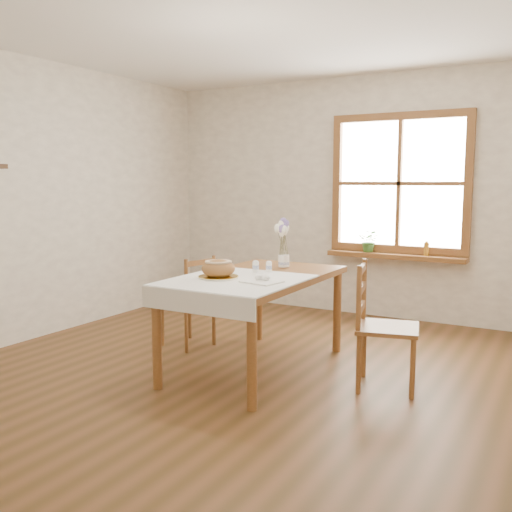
{
  "coord_description": "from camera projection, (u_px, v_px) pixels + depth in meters",
  "views": [
    {
      "loc": [
        2.16,
        -3.51,
        1.48
      ],
      "look_at": [
        0.0,
        0.3,
        0.9
      ],
      "focal_mm": 40.0,
      "sensor_mm": 36.0,
      "label": 1
    }
  ],
  "objects": [
    {
      "name": "window",
      "position": [
        399.0,
        184.0,
        5.97
      ],
      "size": [
        1.46,
        0.08,
        1.46
      ],
      "color": "brown",
      "rests_on": "ground"
    },
    {
      "name": "window_sill",
      "position": [
        395.0,
        256.0,
        6.01
      ],
      "size": [
        1.46,
        0.2,
        0.05
      ],
      "color": "brown",
      "rests_on": "ground"
    },
    {
      "name": "bread_loaf",
      "position": [
        218.0,
        267.0,
        4.23
      ],
      "size": [
        0.25,
        0.25,
        0.14
      ],
      "primitive_type": "ellipsoid",
      "color": "brown",
      "rests_on": "bread_plate"
    },
    {
      "name": "pepper_shaker",
      "position": [
        269.0,
        266.0,
        4.52
      ],
      "size": [
        0.06,
        0.06,
        0.09
      ],
      "primitive_type": "cylinder",
      "rotation": [
        0.0,
        0.0,
        0.3
      ],
      "color": "white",
      "rests_on": "table_linen"
    },
    {
      "name": "room_walls",
      "position": [
        235.0,
        149.0,
        4.06
      ],
      "size": [
        4.6,
        5.1,
        2.65
      ],
      "color": "white",
      "rests_on": "ground"
    },
    {
      "name": "flower_vase",
      "position": [
        284.0,
        262.0,
        4.8
      ],
      "size": [
        0.11,
        0.11,
        0.1
      ],
      "primitive_type": "cylinder",
      "rotation": [
        0.0,
        0.0,
        -0.14
      ],
      "color": "white",
      "rests_on": "dining_table"
    },
    {
      "name": "bread_plate",
      "position": [
        218.0,
        277.0,
        4.24
      ],
      "size": [
        0.3,
        0.3,
        0.02
      ],
      "primitive_type": "cylinder",
      "rotation": [
        0.0,
        0.0,
        0.03
      ],
      "color": "white",
      "rests_on": "table_linen"
    },
    {
      "name": "chair_left",
      "position": [
        188.0,
        301.0,
        5.12
      ],
      "size": [
        0.47,
        0.46,
        0.82
      ],
      "primitive_type": null,
      "rotation": [
        0.0,
        0.0,
        -1.79
      ],
      "color": "brown",
      "rests_on": "ground"
    },
    {
      "name": "eggs",
      "position": [
        262.0,
        278.0,
        4.06
      ],
      "size": [
        0.22,
        0.21,
        0.04
      ],
      "primitive_type": null,
      "rotation": [
        0.0,
        0.0,
        -0.18
      ],
      "color": "white",
      "rests_on": "egg_napkin"
    },
    {
      "name": "egg_napkin",
      "position": [
        262.0,
        282.0,
        4.06
      ],
      "size": [
        0.29,
        0.26,
        0.01
      ],
      "primitive_type": "cube",
      "rotation": [
        0.0,
        0.0,
        -0.18
      ],
      "color": "white",
      "rests_on": "table_linen"
    },
    {
      "name": "amber_bottle",
      "position": [
        426.0,
        248.0,
        5.84
      ],
      "size": [
        0.06,
        0.06,
        0.15
      ],
      "primitive_type": "cylinder",
      "rotation": [
        0.0,
        0.0,
        -0.09
      ],
      "color": "#B17620",
      "rests_on": "window_sill"
    },
    {
      "name": "ground",
      "position": [
        236.0,
        379.0,
        4.28
      ],
      "size": [
        5.0,
        5.0,
        0.0
      ],
      "primitive_type": "plane",
      "color": "brown",
      "rests_on": "ground"
    },
    {
      "name": "table_linen",
      "position": [
        236.0,
        280.0,
        4.18
      ],
      "size": [
        0.91,
        0.99,
        0.01
      ],
      "primitive_type": "cube",
      "color": "white",
      "rests_on": "dining_table"
    },
    {
      "name": "salt_shaker",
      "position": [
        256.0,
        266.0,
        4.51
      ],
      "size": [
        0.06,
        0.06,
        0.1
      ],
      "primitive_type": "cylinder",
      "rotation": [
        0.0,
        0.0,
        0.16
      ],
      "color": "white",
      "rests_on": "table_linen"
    },
    {
      "name": "lavender_bouquet",
      "position": [
        284.0,
        238.0,
        4.77
      ],
      "size": [
        0.16,
        0.16,
        0.31
      ],
      "primitive_type": null,
      "color": "#715DA5",
      "rests_on": "flower_vase"
    },
    {
      "name": "potted_plant",
      "position": [
        369.0,
        244.0,
        6.14
      ],
      "size": [
        0.21,
        0.24,
        0.18
      ],
      "primitive_type": "imported",
      "rotation": [
        0.0,
        0.0,
        -0.0
      ],
      "color": "#386B2A",
      "rests_on": "window_sill"
    },
    {
      "name": "dining_table",
      "position": [
        256.0,
        286.0,
        4.45
      ],
      "size": [
        0.9,
        1.6,
        0.75
      ],
      "color": "brown",
      "rests_on": "ground"
    },
    {
      "name": "chair_right",
      "position": [
        388.0,
        326.0,
        4.05
      ],
      "size": [
        0.53,
        0.51,
        0.91
      ],
      "primitive_type": null,
      "rotation": [
        0.0,
        0.0,
        1.8
      ],
      "color": "brown",
      "rests_on": "ground"
    }
  ]
}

